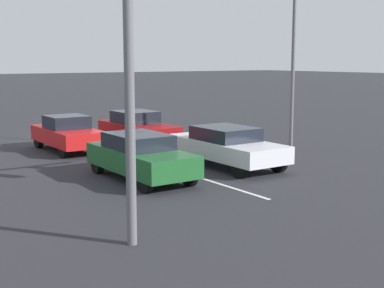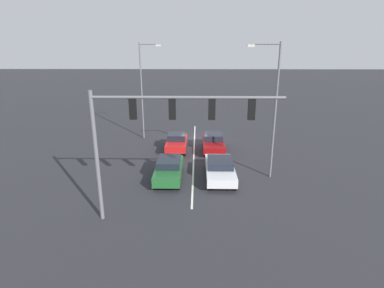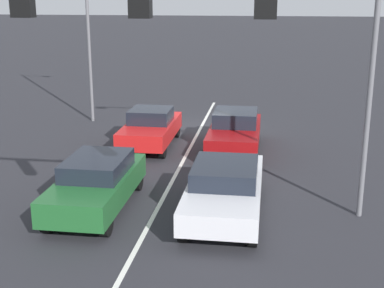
{
  "view_description": "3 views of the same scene",
  "coord_description": "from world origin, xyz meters",
  "px_view_note": "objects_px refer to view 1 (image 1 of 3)",
  "views": [
    {
      "loc": [
        9.39,
        23.02,
        3.64
      ],
      "look_at": [
        0.14,
        9.51,
        1.06
      ],
      "focal_mm": 50.0,
      "sensor_mm": 36.0,
      "label": 1
    },
    {
      "loc": [
        -0.28,
        27.47,
        8.27
      ],
      "look_at": [
        0.09,
        7.62,
        2.1
      ],
      "focal_mm": 28.0,
      "sensor_mm": 36.0,
      "label": 2
    },
    {
      "loc": [
        -2.85,
        21.76,
        5.6
      ],
      "look_at": [
        -0.87,
        8.2,
        1.73
      ],
      "focal_mm": 50.0,
      "sensor_mm": 36.0,
      "label": 3
    }
  ],
  "objects_px": {
    "car_darkgreen_midlane_front": "(140,156)",
    "car_maroon_leftlane_second": "(138,128)",
    "car_red_midlane_second": "(68,133)",
    "car_silver_leftlane_front": "(225,145)",
    "street_lamp_left_shoulder": "(290,21)"
  },
  "relations": [
    {
      "from": "car_darkgreen_midlane_front",
      "to": "car_maroon_leftlane_second",
      "type": "xyz_separation_m",
      "value": [
        -3.28,
        -6.16,
        -0.01
      ]
    },
    {
      "from": "car_darkgreen_midlane_front",
      "to": "car_red_midlane_second",
      "type": "height_order",
      "value": "car_red_midlane_second"
    },
    {
      "from": "car_silver_leftlane_front",
      "to": "car_red_midlane_second",
      "type": "xyz_separation_m",
      "value": [
        3.32,
        -6.03,
        -0.01
      ]
    },
    {
      "from": "car_silver_leftlane_front",
      "to": "car_red_midlane_second",
      "type": "distance_m",
      "value": 6.89
    },
    {
      "from": "car_red_midlane_second",
      "to": "street_lamp_left_shoulder",
      "type": "xyz_separation_m",
      "value": [
        -6.6,
        5.68,
        4.35
      ]
    },
    {
      "from": "car_silver_leftlane_front",
      "to": "car_maroon_leftlane_second",
      "type": "distance_m",
      "value": 6.01
    },
    {
      "from": "car_silver_leftlane_front",
      "to": "car_darkgreen_midlane_front",
      "type": "distance_m",
      "value": 3.43
    },
    {
      "from": "car_silver_leftlane_front",
      "to": "street_lamp_left_shoulder",
      "type": "relative_size",
      "value": 0.54
    },
    {
      "from": "car_silver_leftlane_front",
      "to": "car_darkgreen_midlane_front",
      "type": "height_order",
      "value": "car_darkgreen_midlane_front"
    },
    {
      "from": "car_darkgreen_midlane_front",
      "to": "street_lamp_left_shoulder",
      "type": "relative_size",
      "value": 0.48
    },
    {
      "from": "car_maroon_leftlane_second",
      "to": "street_lamp_left_shoulder",
      "type": "distance_m",
      "value": 7.9
    },
    {
      "from": "car_darkgreen_midlane_front",
      "to": "car_maroon_leftlane_second",
      "type": "height_order",
      "value": "car_maroon_leftlane_second"
    },
    {
      "from": "car_darkgreen_midlane_front",
      "to": "street_lamp_left_shoulder",
      "type": "distance_m",
      "value": 7.99
    },
    {
      "from": "street_lamp_left_shoulder",
      "to": "car_darkgreen_midlane_front",
      "type": "bearing_deg",
      "value": 4.39
    },
    {
      "from": "car_silver_leftlane_front",
      "to": "car_maroon_leftlane_second",
      "type": "bearing_deg",
      "value": -88.61
    }
  ]
}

